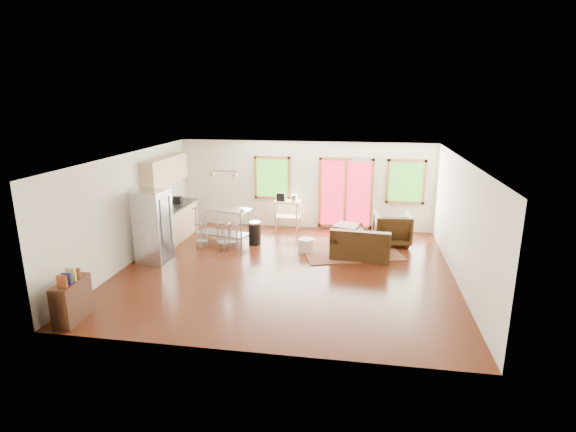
% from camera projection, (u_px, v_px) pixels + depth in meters
% --- Properties ---
extents(floor, '(7.50, 7.00, 0.02)m').
position_uv_depth(floor, '(286.00, 270.00, 10.38)').
color(floor, '#351309').
rests_on(floor, ground).
extents(ceiling, '(7.50, 7.00, 0.02)m').
position_uv_depth(ceiling, '(286.00, 157.00, 9.70)').
color(ceiling, white).
rests_on(ceiling, ground).
extents(back_wall, '(7.50, 0.02, 2.60)m').
position_uv_depth(back_wall, '(305.00, 185.00, 13.38)').
color(back_wall, silver).
rests_on(back_wall, ground).
extents(left_wall, '(0.02, 7.00, 2.60)m').
position_uv_depth(left_wall, '(130.00, 208.00, 10.63)').
color(left_wall, silver).
rests_on(left_wall, ground).
extents(right_wall, '(0.02, 7.00, 2.60)m').
position_uv_depth(right_wall, '(462.00, 223.00, 9.45)').
color(right_wall, silver).
rests_on(right_wall, ground).
extents(front_wall, '(7.50, 0.02, 2.60)m').
position_uv_depth(front_wall, '(247.00, 275.00, 6.70)').
color(front_wall, silver).
rests_on(front_wall, ground).
extents(window_left, '(1.10, 0.05, 1.30)m').
position_uv_depth(window_left, '(272.00, 178.00, 13.44)').
color(window_left, '#2C6219').
rests_on(window_left, back_wall).
extents(french_doors, '(1.60, 0.05, 2.10)m').
position_uv_depth(french_doors, '(346.00, 193.00, 13.20)').
color(french_doors, red).
rests_on(french_doors, back_wall).
extents(window_right, '(1.10, 0.05, 1.30)m').
position_uv_depth(window_right, '(406.00, 182.00, 12.83)').
color(window_right, '#2C6219').
rests_on(window_right, back_wall).
extents(rug, '(2.86, 2.50, 0.02)m').
position_uv_depth(rug, '(349.00, 250.00, 11.63)').
color(rug, '#516036').
rests_on(rug, floor).
extents(loveseat, '(1.50, 0.93, 0.77)m').
position_uv_depth(loveseat, '(361.00, 246.00, 11.04)').
color(loveseat, black).
rests_on(loveseat, floor).
extents(coffee_table, '(1.12, 0.79, 0.41)m').
position_uv_depth(coffee_table, '(362.00, 237.00, 11.59)').
color(coffee_table, '#351D10').
rests_on(coffee_table, floor).
extents(armchair, '(1.01, 0.95, 0.96)m').
position_uv_depth(armchair, '(392.00, 227.00, 12.03)').
color(armchair, black).
rests_on(armchair, floor).
extents(ottoman, '(0.80, 0.80, 0.43)m').
position_uv_depth(ottoman, '(347.00, 232.00, 12.45)').
color(ottoman, black).
rests_on(ottoman, floor).
extents(pouf, '(0.51, 0.51, 0.34)m').
position_uv_depth(pouf, '(306.00, 245.00, 11.52)').
color(pouf, silver).
rests_on(pouf, floor).
extents(vase, '(0.18, 0.19, 0.29)m').
position_uv_depth(vase, '(361.00, 229.00, 11.72)').
color(vase, silver).
rests_on(vase, coffee_table).
extents(book, '(0.20, 0.04, 0.27)m').
position_uv_depth(book, '(373.00, 227.00, 11.79)').
color(book, maroon).
rests_on(book, coffee_table).
extents(cabinets, '(0.64, 2.24, 2.30)m').
position_uv_depth(cabinets, '(171.00, 207.00, 12.30)').
color(cabinets, tan).
rests_on(cabinets, floor).
extents(refrigerator, '(0.76, 0.74, 1.74)m').
position_uv_depth(refrigerator, '(153.00, 227.00, 10.68)').
color(refrigerator, '#B7BABC').
rests_on(refrigerator, floor).
extents(island, '(1.61, 0.93, 0.96)m').
position_uv_depth(island, '(222.00, 219.00, 12.13)').
color(island, '#B7BABC').
rests_on(island, floor).
extents(cup, '(0.15, 0.13, 0.12)m').
position_uv_depth(cup, '(242.00, 211.00, 11.57)').
color(cup, white).
rests_on(cup, island).
extents(bar_stool_a, '(0.41, 0.41, 0.71)m').
position_uv_depth(bar_stool_a, '(201.00, 229.00, 11.65)').
color(bar_stool_a, '#B7BABC').
rests_on(bar_stool_a, floor).
extents(bar_stool_b, '(0.46, 0.46, 0.78)m').
position_uv_depth(bar_stool_b, '(223.00, 229.00, 11.48)').
color(bar_stool_b, '#B7BABC').
rests_on(bar_stool_b, floor).
extents(bar_stool_c, '(0.40, 0.40, 0.70)m').
position_uv_depth(bar_stool_c, '(233.00, 230.00, 11.62)').
color(bar_stool_c, '#B7BABC').
rests_on(bar_stool_c, floor).
extents(trash_can, '(0.44, 0.44, 0.62)m').
position_uv_depth(trash_can, '(255.00, 233.00, 12.07)').
color(trash_can, black).
rests_on(trash_can, floor).
extents(kitchen_cart, '(0.77, 0.52, 1.14)m').
position_uv_depth(kitchen_cart, '(287.00, 205.00, 13.15)').
color(kitchen_cart, tan).
rests_on(kitchen_cart, floor).
extents(bookshelf, '(0.40, 0.87, 0.99)m').
position_uv_depth(bookshelf, '(72.00, 300.00, 7.95)').
color(bookshelf, '#351D10').
rests_on(bookshelf, floor).
extents(ceiling_flush, '(0.35, 0.35, 0.12)m').
position_uv_depth(ceiling_flush, '(361.00, 158.00, 10.04)').
color(ceiling_flush, white).
rests_on(ceiling_flush, ceiling).
extents(pendant_light, '(0.80, 0.18, 0.79)m').
position_uv_depth(pendant_light, '(223.00, 175.00, 11.61)').
color(pendant_light, gray).
rests_on(pendant_light, ceiling).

